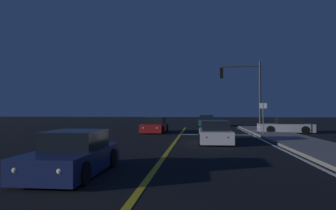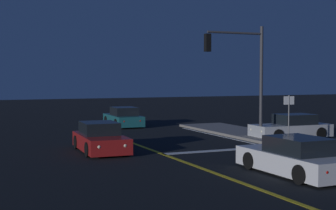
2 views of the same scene
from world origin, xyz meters
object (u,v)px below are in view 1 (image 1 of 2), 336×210
Objects in this scene: car_lead_oncoming_white at (215,133)px; car_side_waiting_red at (155,126)px; street_sign_corner at (263,113)px; car_following_oncoming_teal at (206,121)px; car_parked_curb_navy at (73,155)px; car_distant_tail_silver at (286,126)px; traffic_signal_near_right at (246,86)px.

car_side_waiting_red is (-4.74, 7.95, -0.00)m from car_lead_oncoming_white.
car_following_oncoming_teal is at bearing 106.90° from street_sign_corner.
car_following_oncoming_teal is 28.95m from car_parked_curb_navy.
car_distant_tail_silver is 0.75× the size of traffic_signal_near_right.
traffic_signal_near_right reaches higher than car_parked_curb_navy.
car_side_waiting_red is 8.54m from traffic_signal_near_right.
car_side_waiting_red is at bearing 164.63° from street_sign_corner.
car_distant_tail_silver is 1.07× the size of car_following_oncoming_teal.
traffic_signal_near_right reaches higher than car_lead_oncoming_white.
car_following_oncoming_teal and car_parked_curb_navy have the same top height.
traffic_signal_near_right is (3.12, -10.35, 3.44)m from car_following_oncoming_teal.
car_lead_oncoming_white is 1.10× the size of car_side_waiting_red.
car_lead_oncoming_white is at bearing -88.17° from car_following_oncoming_teal.
car_parked_curb_navy is at bearing -116.97° from car_lead_oncoming_white.
traffic_signal_near_right is at bearing -174.54° from car_side_waiting_red.
street_sign_corner reaches higher than car_parked_curb_navy.
car_following_oncoming_teal and car_side_waiting_red have the same top height.
car_distant_tail_silver is 1.07× the size of car_side_waiting_red.
car_distant_tail_silver is 1.79× the size of street_sign_corner.
car_parked_curb_navy is at bearing -97.90° from car_following_oncoming_teal.
street_sign_corner is (4.00, -13.15, 1.12)m from car_following_oncoming_teal.
traffic_signal_near_right is (-3.37, -0.21, 3.44)m from car_distant_tail_silver.
car_side_waiting_red is at bearing -89.86° from car_parked_curb_navy.
car_lead_oncoming_white is 9.26m from car_side_waiting_red.
traffic_signal_near_right is (7.93, 18.20, 3.44)m from car_parked_curb_navy.
traffic_signal_near_right is at bearing -113.02° from car_parked_curb_navy.
car_following_oncoming_teal is (-6.49, 10.15, -0.00)m from car_distant_tail_silver.
street_sign_corner reaches higher than car_following_oncoming_teal.
car_distant_tail_silver is at bearing -121.02° from car_parked_curb_navy.
car_lead_oncoming_white is 18.71m from car_following_oncoming_teal.
car_distant_tail_silver and car_parked_curb_navy have the same top height.
car_following_oncoming_teal is at bearing 89.50° from car_lead_oncoming_white.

